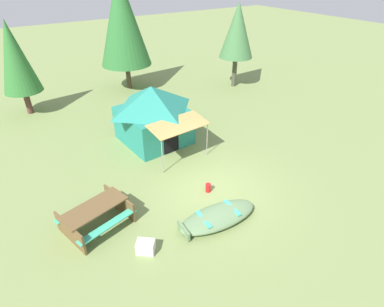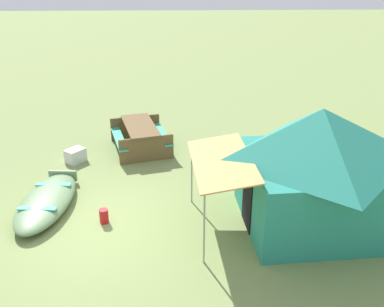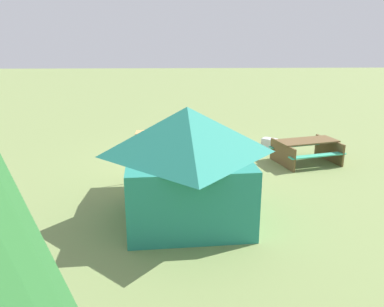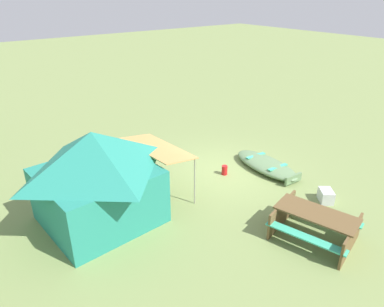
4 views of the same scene
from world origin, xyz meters
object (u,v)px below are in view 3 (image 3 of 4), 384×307
Objects in this scene: picnic_table at (306,148)px; fuel_can at (188,155)px; canvas_cabin_tent at (187,162)px; beached_rowboat at (203,143)px; cooler_box at (269,143)px.

fuel_can is (3.96, -0.51, -0.33)m from picnic_table.
fuel_can is (-0.13, -4.48, -1.20)m from canvas_cabin_tent.
picnic_table is (-3.32, 1.92, 0.30)m from beached_rowboat.
fuel_can is (0.64, 1.41, -0.03)m from beached_rowboat.
canvas_cabin_tent is at bearing 44.16° from picnic_table.
canvas_cabin_tent reaches higher than picnic_table.
cooler_box reaches higher than beached_rowboat.
beached_rowboat is at bearing -3.17° from cooler_box.
picnic_table is 1.99m from cooler_box.
picnic_table is 4.47× the size of cooler_box.
fuel_can is at bearing -91.68° from canvas_cabin_tent.
canvas_cabin_tent is 4.64m from fuel_can.
cooler_box is (-2.49, 0.14, -0.00)m from beached_rowboat.
beached_rowboat is at bearing -114.35° from fuel_can.
canvas_cabin_tent is 8.19× the size of cooler_box.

